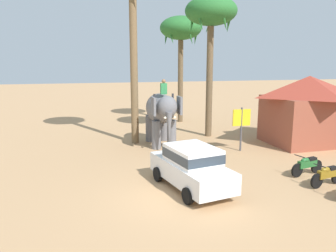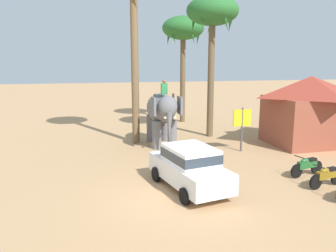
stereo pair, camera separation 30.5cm
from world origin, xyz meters
name	(u,v)px [view 1 (the left image)]	position (x,y,z in m)	size (l,w,h in m)	color
ground_plane	(177,197)	(0.00, 0.00, 0.00)	(120.00, 120.00, 0.00)	tan
car_sedan_foreground	(192,166)	(0.76, 0.76, 0.93)	(2.58, 4.38, 1.70)	white
elephant_with_mahout	(161,112)	(1.01, 7.65, 1.99)	(1.66, 3.88, 3.88)	slate
motorcycle_second_in_row	(327,175)	(6.11, -0.20, 0.46)	(1.77, 0.67, 0.94)	black
motorcycle_mid_row	(307,165)	(6.11, 1.13, 0.46)	(1.77, 0.68, 0.94)	black
palm_tree_behind_elephant	(181,31)	(4.07, 14.82, 7.02)	(3.20, 3.20, 8.15)	brown
palm_tree_near_hut	(211,16)	(4.51, 9.38, 7.56)	(3.20, 3.20, 8.74)	brown
roadside_hut	(308,108)	(9.52, 6.25, 2.12)	(5.17, 4.41, 4.00)	#994C38
signboard_yellow	(241,121)	(5.00, 5.51, 1.69)	(1.00, 0.10, 2.40)	#4C4C51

